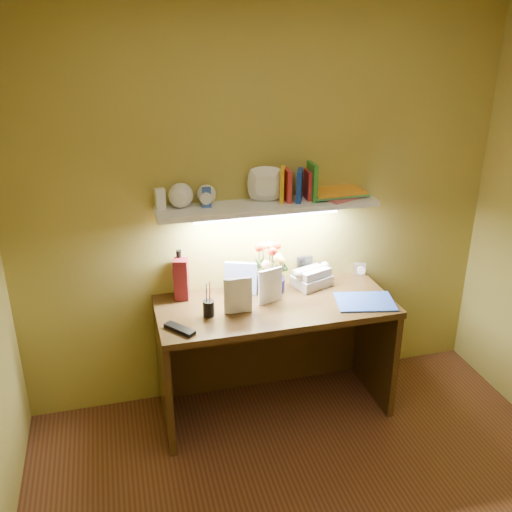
{
  "coord_description": "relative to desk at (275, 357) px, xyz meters",
  "views": [
    {
      "loc": [
        -0.87,
        -1.66,
        2.33
      ],
      "look_at": [
        -0.08,
        1.35,
        1.0
      ],
      "focal_mm": 40.0,
      "sensor_mm": 36.0,
      "label": 1
    }
  ],
  "objects": [
    {
      "name": "desk_book_b",
      "position": [
        -0.1,
        0.0,
        0.48
      ],
      "size": [
        0.16,
        0.06,
        0.22
      ],
      "primitive_type": "imported",
      "rotation": [
        0.0,
        0.0,
        0.26
      ],
      "color": "white",
      "rests_on": "desk"
    },
    {
      "name": "pen_cup",
      "position": [
        -0.41,
        -0.05,
        0.46
      ],
      "size": [
        0.08,
        0.08,
        0.16
      ],
      "primitive_type": "cylinder",
      "rotation": [
        0.0,
        0.0,
        0.31
      ],
      "color": "black",
      "rests_on": "desk"
    },
    {
      "name": "desk",
      "position": [
        0.0,
        0.0,
        0.0
      ],
      "size": [
        1.4,
        0.6,
        0.75
      ],
      "primitive_type": "cube",
      "color": "#32210D",
      "rests_on": "ground"
    },
    {
      "name": "telephone",
      "position": [
        0.29,
        0.18,
        0.44
      ],
      "size": [
        0.27,
        0.24,
        0.13
      ],
      "primitive_type": null,
      "rotation": [
        0.0,
        0.0,
        0.35
      ],
      "color": "beige",
      "rests_on": "desk"
    },
    {
      "name": "art_card",
      "position": [
        -0.16,
        0.19,
        0.47
      ],
      "size": [
        0.2,
        0.11,
        0.2
      ],
      "primitive_type": null,
      "rotation": [
        0.0,
        0.0,
        -0.36
      ],
      "color": "white",
      "rests_on": "desk"
    },
    {
      "name": "whisky_bottle",
      "position": [
        -0.52,
        0.25,
        0.52
      ],
      "size": [
        0.08,
        0.08,
        0.3
      ],
      "primitive_type": null,
      "rotation": [
        0.0,
        0.0,
        -0.03
      ],
      "color": "#AD6C08",
      "rests_on": "desk"
    },
    {
      "name": "flower_bouquet",
      "position": [
        0.02,
        0.17,
        0.53
      ],
      "size": [
        0.25,
        0.25,
        0.3
      ],
      "primitive_type": null,
      "rotation": [
        0.0,
        0.0,
        0.36
      ],
      "color": "#0F0F3E",
      "rests_on": "desk"
    },
    {
      "name": "desk_book_a",
      "position": [
        -0.32,
        -0.05,
        0.48
      ],
      "size": [
        0.16,
        0.04,
        0.22
      ],
      "primitive_type": "imported",
      "rotation": [
        0.0,
        0.0,
        -0.1
      ],
      "color": "silver",
      "rests_on": "desk"
    },
    {
      "name": "whisky_box",
      "position": [
        -0.52,
        0.21,
        0.5
      ],
      "size": [
        0.1,
        0.1,
        0.25
      ],
      "primitive_type": "cube",
      "rotation": [
        0.0,
        0.0,
        -0.25
      ],
      "color": "#581116",
      "rests_on": "desk"
    },
    {
      "name": "blue_folder",
      "position": [
        0.52,
        -0.12,
        0.38
      ],
      "size": [
        0.38,
        0.31,
        0.01
      ],
      "primitive_type": "cube",
      "rotation": [
        0.0,
        0.0,
        -0.21
      ],
      "color": "blue",
      "rests_on": "desk"
    },
    {
      "name": "wall_shelf",
      "position": [
        -0.0,
        0.18,
        0.96
      ],
      "size": [
        1.3,
        0.31,
        0.25
      ],
      "color": "white",
      "rests_on": "ground"
    },
    {
      "name": "tv_remote",
      "position": [
        -0.59,
        -0.17,
        0.39
      ],
      "size": [
        0.16,
        0.18,
        0.02
      ],
      "primitive_type": "cube",
      "rotation": [
        0.0,
        0.0,
        0.67
      ],
      "color": "black",
      "rests_on": "desk"
    },
    {
      "name": "desk_clock",
      "position": [
        0.65,
        0.25,
        0.41
      ],
      "size": [
        0.09,
        0.07,
        0.08
      ],
      "primitive_type": "cube",
      "rotation": [
        0.0,
        0.0,
        -0.39
      ],
      "color": "silver",
      "rests_on": "desk"
    }
  ]
}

